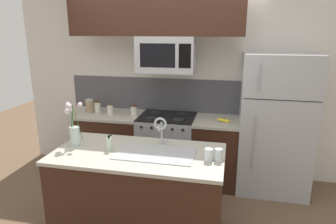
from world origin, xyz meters
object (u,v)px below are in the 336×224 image
object	(u,v)px
storage_jar_tall	(90,106)
flower_vase	(74,131)
refrigerator	(275,124)
storage_jar_squat	(134,110)
microwave	(167,54)
storage_jar_medium	(98,107)
dish_soap_bottle	(109,144)
banana_bunch	(224,120)
drinking_glass	(209,155)
sink_faucet	(161,127)
storage_jar_short	(110,109)
stove_range	(167,147)
spare_glass	(218,155)

from	to	relation	value
storage_jar_tall	flower_vase	xyz separation A→B (m)	(0.43, -1.21, 0.06)
refrigerator	storage_jar_squat	distance (m)	1.88
microwave	storage_jar_squat	bearing A→B (deg)	178.56
storage_jar_medium	dish_soap_bottle	xyz separation A→B (m)	(0.73, -1.30, -0.01)
storage_jar_tall	flower_vase	size ratio (longest dim) A/B	0.42
banana_bunch	dish_soap_bottle	xyz separation A→B (m)	(-1.08, -1.21, 0.05)
drinking_glass	banana_bunch	bearing A→B (deg)	85.56
sink_faucet	dish_soap_bottle	world-z (taller)	sink_faucet
microwave	drinking_glass	world-z (taller)	microwave
storage_jar_medium	sink_faucet	distance (m)	1.61
storage_jar_medium	storage_jar_squat	distance (m)	0.57
storage_jar_tall	storage_jar_medium	world-z (taller)	storage_jar_tall
storage_jar_squat	storage_jar_tall	bearing A→B (deg)	179.22
microwave	storage_jar_short	distance (m)	1.12
refrigerator	dish_soap_bottle	size ratio (longest dim) A/B	10.89
drinking_glass	stove_range	bearing A→B (deg)	117.31
storage_jar_medium	flower_vase	xyz separation A→B (m)	(0.33, -1.24, 0.08)
storage_jar_squat	spare_glass	world-z (taller)	storage_jar_squat
stove_range	banana_bunch	bearing A→B (deg)	-4.44
sink_faucet	drinking_glass	size ratio (longest dim) A/B	2.60
microwave	drinking_glass	xyz separation A→B (m)	(0.67, -1.28, -0.79)
spare_glass	sink_faucet	bearing A→B (deg)	156.92
storage_jar_medium	drinking_glass	size ratio (longest dim) A/B	1.38
banana_bunch	flower_vase	xyz separation A→B (m)	(-1.48, -1.15, 0.13)
stove_range	storage_jar_squat	bearing A→B (deg)	-178.89
refrigerator	drinking_glass	xyz separation A→B (m)	(-0.74, -1.33, 0.07)
sink_faucet	dish_soap_bottle	distance (m)	0.54
flower_vase	storage_jar_tall	bearing A→B (deg)	109.75
stove_range	sink_faucet	distance (m)	1.23
banana_bunch	dish_soap_bottle	world-z (taller)	dish_soap_bottle
storage_jar_short	banana_bunch	world-z (taller)	storage_jar_short
refrigerator	microwave	bearing A→B (deg)	-178.34
refrigerator	sink_faucet	world-z (taller)	refrigerator
flower_vase	drinking_glass	bearing A→B (deg)	-3.92
storage_jar_tall	storage_jar_squat	size ratio (longest dim) A/B	1.35
storage_jar_short	refrigerator	bearing A→B (deg)	1.43
storage_jar_medium	banana_bunch	bearing A→B (deg)	-2.89
storage_jar_tall	stove_range	bearing A→B (deg)	-0.00
drinking_glass	spare_glass	size ratio (longest dim) A/B	1.00
sink_faucet	banana_bunch	bearing A→B (deg)	57.84
spare_glass	flower_vase	xyz separation A→B (m)	(-1.47, 0.08, 0.10)
microwave	sink_faucet	distance (m)	1.21
refrigerator	storage_jar_medium	bearing A→B (deg)	179.73
storage_jar_squat	sink_faucet	xyz separation A→B (m)	(0.63, -1.02, 0.13)
storage_jar_tall	drinking_glass	size ratio (longest dim) A/B	1.64
stove_range	flower_vase	world-z (taller)	flower_vase
storage_jar_tall	drinking_glass	world-z (taller)	storage_jar_tall
storage_jar_short	banana_bunch	bearing A→B (deg)	-0.88
storage_jar_medium	spare_glass	world-z (taller)	storage_jar_medium
microwave	drinking_glass	bearing A→B (deg)	-62.32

